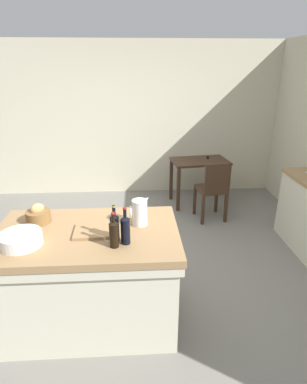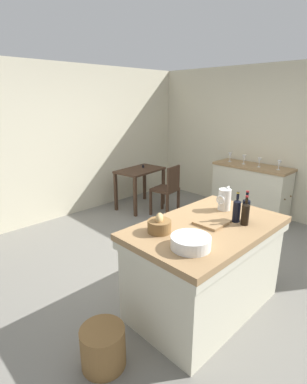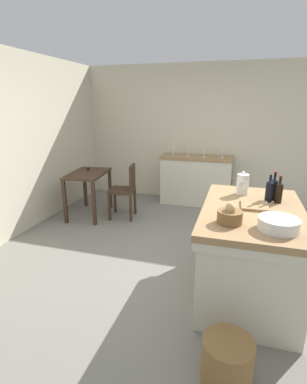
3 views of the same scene
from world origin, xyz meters
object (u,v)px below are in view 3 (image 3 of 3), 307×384
object	(u,v)px
bread_basket	(230,216)
wine_glass_middle	(188,150)
side_cabinet	(196,180)
wine_bottle_amber	(269,190)
wine_glass_right	(173,149)
wicker_hamper	(227,362)
wine_bottle_dark	(274,188)
pitcher	(242,184)
wine_bottle_green	(279,192)
cutting_board	(255,206)
wine_glass_left	(204,152)
wine_glass_far_left	(222,152)
wooden_chair	(125,189)
wash_bowl	(279,224)
island_table	(249,248)
writing_desk	(88,180)

from	to	relation	value
bread_basket	wine_glass_middle	xyz separation A→B (m)	(3.04, 0.89, 0.06)
side_cabinet	wine_bottle_amber	world-z (taller)	wine_bottle_amber
wine_glass_right	wicker_hamper	xyz separation A→B (m)	(-3.75, -1.26, -0.87)
wine_bottle_dark	wine_bottle_amber	bearing A→B (deg)	149.78
pitcher	wine_bottle_green	world-z (taller)	wine_bottle_green
cutting_board	wine_glass_left	size ratio (longest dim) A/B	1.81
bread_basket	wine_glass_far_left	distance (m)	3.06
wine_glass_middle	wicker_hamper	world-z (taller)	wine_glass_middle
pitcher	wine_glass_middle	distance (m)	2.38
wine_glass_far_left	wine_glass_left	xyz separation A→B (m)	(-0.04, 0.32, 0.00)
cutting_board	wine_glass_left	bearing A→B (deg)	17.72
wine_bottle_green	wooden_chair	bearing A→B (deg)	59.30
wine_bottle_dark	wine_bottle_green	world-z (taller)	wine_bottle_dark
wooden_chair	wine_glass_left	size ratio (longest dim) A/B	5.81
wine_bottle_green	wine_glass_middle	bearing A→B (deg)	29.56
side_cabinet	bread_basket	distance (m)	3.19
wine_glass_left	wine_glass_right	size ratio (longest dim) A/B	0.95
wine_bottle_dark	wine_bottle_green	distance (m)	0.10
side_cabinet	wine_glass_right	size ratio (longest dim) A/B	8.07
wine_bottle_dark	wash_bowl	bearing A→B (deg)	178.24
pitcher	wine_glass_middle	world-z (taller)	pitcher
pitcher	wine_bottle_green	distance (m)	0.40
wine_bottle_amber	wine_bottle_green	size ratio (longest dim) A/B	1.05
wooden_chair	wash_bowl	bearing A→B (deg)	-133.47
wine_bottle_amber	wine_glass_left	world-z (taller)	wine_bottle_amber
wicker_hamper	wine_glass_middle	bearing A→B (deg)	14.48
pitcher	bread_basket	world-z (taller)	pitcher
side_cabinet	wooden_chair	xyz separation A→B (m)	(-1.08, 1.02, 0.04)
pitcher	cutting_board	bearing A→B (deg)	-162.63
wine_bottle_dark	wine_glass_far_left	distance (m)	2.37
wicker_hamper	wine_bottle_green	bearing A→B (deg)	-15.12
bread_basket	wine_bottle_amber	bearing A→B (deg)	-27.29
side_cabinet	wicker_hamper	bearing A→B (deg)	-167.97
wine_glass_right	wine_bottle_green	bearing A→B (deg)	-145.55
side_cabinet	wicker_hamper	size ratio (longest dim) A/B	3.80
island_table	writing_desk	bearing A→B (deg)	60.41
wine_glass_far_left	wooden_chair	bearing A→B (deg)	125.58
side_cabinet	cutting_board	xyz separation A→B (m)	(-2.58, -0.95, 0.46)
writing_desk	wash_bowl	bearing A→B (deg)	-124.98
wine_bottle_dark	wine_glass_middle	size ratio (longest dim) A/B	1.86
wine_bottle_amber	cutting_board	bearing A→B (deg)	145.57
wine_glass_far_left	wine_glass_left	bearing A→B (deg)	96.39
cutting_board	wine_bottle_amber	distance (m)	0.26
side_cabinet	wash_bowl	bearing A→B (deg)	-160.33
bread_basket	island_table	bearing A→B (deg)	-25.25
side_cabinet	writing_desk	world-z (taller)	side_cabinet
cutting_board	wine_bottle_dark	bearing A→B (deg)	-33.21
cutting_board	wine_glass_right	xyz separation A→B (m)	(2.57, 1.40, 0.11)
cutting_board	wine_glass_middle	xyz separation A→B (m)	(2.56, 1.11, 0.11)
wine_glass_middle	wine_glass_right	size ratio (longest dim) A/B	0.97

